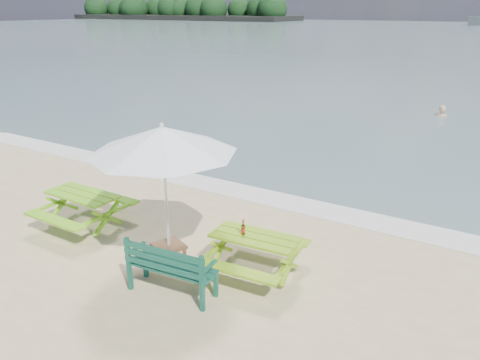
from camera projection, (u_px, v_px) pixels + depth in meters
The scene contains 9 objects.
foam_strip at pixel (260, 196), 11.47m from camera, with size 22.00×0.90×0.01m, color silver.
island_headland at pixel (180, 10), 172.53m from camera, with size 90.00×22.00×7.60m.
picnic_table_left at pixel (84, 210), 9.77m from camera, with size 1.56×1.74×0.74m.
picnic_table_right at pixel (255, 255), 8.05m from camera, with size 1.60×1.76×0.71m.
park_bench at pixel (172, 278), 7.49m from camera, with size 1.50×0.65×0.90m.
side_table at pixel (169, 252), 8.47m from camera, with size 0.67×0.67×0.33m.
patio_umbrella at pixel (163, 140), 7.74m from camera, with size 3.33×3.33×2.51m.
beer_bottle at pixel (243, 230), 7.95m from camera, with size 0.07×0.07×0.27m.
swimmer at pixel (440, 125), 20.11m from camera, with size 0.64×0.42×1.76m.
Camera 1 is at (5.16, -4.70, 4.35)m, focal length 35.00 mm.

